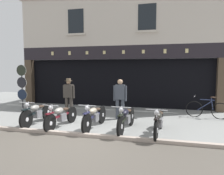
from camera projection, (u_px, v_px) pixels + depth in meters
name	position (u px, v px, depth m)	size (l,w,h in m)	color
ground	(61.00, 150.00, 5.42)	(23.00, 22.00, 0.18)	gray
shop_facade	(122.00, 75.00, 13.00)	(11.30, 4.42, 6.20)	black
motorcycle_left	(37.00, 113.00, 7.78)	(0.62, 1.97, 0.93)	black
motorcycle_center_left	(61.00, 116.00, 7.37)	(0.62, 1.99, 0.90)	black
motorcycle_center	(95.00, 116.00, 7.23)	(0.62, 2.05, 0.93)	black
motorcycle_center_right	(126.00, 118.00, 6.95)	(0.62, 2.10, 0.93)	black
motorcycle_right	(159.00, 121.00, 6.58)	(0.62, 2.09, 0.92)	black
salesman_left	(69.00, 95.00, 9.18)	(0.56, 0.33, 1.66)	#38332D
shopkeeper_center	(120.00, 97.00, 8.56)	(0.56, 0.25, 1.65)	#3D424C
tyre_sign_pole	(22.00, 83.00, 10.90)	(0.58, 0.06, 2.29)	#232328
advert_board_near	(153.00, 74.00, 10.94)	(0.72, 0.03, 0.89)	silver
advert_board_far	(171.00, 73.00, 10.70)	(0.73, 0.03, 0.89)	silver
leaning_bicycle	(207.00, 109.00, 8.79)	(1.68, 0.56, 0.94)	black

